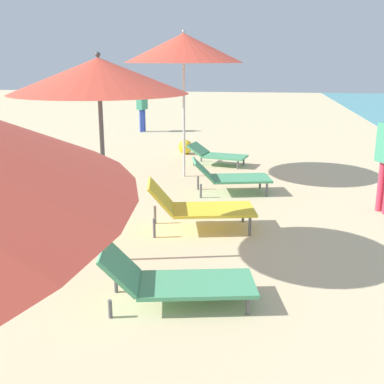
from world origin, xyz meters
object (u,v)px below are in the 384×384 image
(lounger_farthest_shoreside, at_px, (217,154))
(lounger_third_inland, at_px, (174,279))
(umbrella_farthest, at_px, (184,48))
(lounger_third_shoreside, at_px, (197,206))
(umbrella_third, at_px, (99,76))
(lounger_farthest_inland, at_px, (229,176))
(person_walking_near, at_px, (142,105))
(beach_ball, at_px, (185,147))

(lounger_farthest_shoreside, bearing_deg, lounger_third_inland, -75.56)
(lounger_third_inland, bearing_deg, umbrella_farthest, 87.15)
(lounger_third_shoreside, bearing_deg, umbrella_third, -138.28)
(lounger_third_inland, bearing_deg, lounger_third_shoreside, 80.50)
(lounger_farthest_shoreside, xyz_separation_m, lounger_farthest_inland, (0.45, -2.37, 0.07))
(lounger_third_shoreside, xyz_separation_m, person_walking_near, (-3.13, 9.35, 0.56))
(person_walking_near, distance_m, beach_ball, 4.32)
(person_walking_near, bearing_deg, umbrella_third, -58.63)
(lounger_farthest_shoreside, distance_m, lounger_farthest_inland, 2.42)
(umbrella_farthest, bearing_deg, person_walking_near, 111.47)
(lounger_farthest_shoreside, bearing_deg, lounger_third_shoreside, -75.46)
(lounger_farthest_shoreside, xyz_separation_m, person_walking_near, (-2.99, 4.95, 0.66))
(lounger_farthest_shoreside, distance_m, person_walking_near, 5.82)
(beach_ball, bearing_deg, lounger_farthest_inland, -68.93)
(umbrella_farthest, distance_m, lounger_farthest_shoreside, 2.68)
(lounger_third_inland, height_order, umbrella_farthest, umbrella_farthest)
(lounger_third_shoreside, bearing_deg, lounger_farthest_inland, 69.79)
(beach_ball, bearing_deg, lounger_farthest_shoreside, -52.60)
(lounger_farthest_shoreside, relative_size, person_walking_near, 0.94)
(beach_ball, bearing_deg, lounger_third_inland, -81.73)
(lounger_third_shoreside, distance_m, lounger_farthest_shoreside, 4.40)
(umbrella_farthest, bearing_deg, lounger_farthest_inland, -48.78)
(umbrella_third, distance_m, lounger_farthest_shoreside, 6.02)
(umbrella_third, height_order, umbrella_farthest, umbrella_farthest)
(lounger_farthest_inland, bearing_deg, umbrella_third, -123.44)
(lounger_third_shoreside, relative_size, lounger_farthest_shoreside, 1.13)
(umbrella_third, distance_m, lounger_third_shoreside, 2.41)
(lounger_farthest_inland, bearing_deg, person_walking_near, 102.53)
(lounger_farthest_shoreside, xyz_separation_m, beach_ball, (-0.94, 1.23, -0.06))
(umbrella_third, xyz_separation_m, beach_ball, (-0.15, 6.87, -2.00))
(umbrella_farthest, bearing_deg, beach_ball, 98.57)
(lounger_farthest_inland, height_order, person_walking_near, person_walking_near)
(umbrella_third, relative_size, beach_ball, 6.63)
(lounger_third_inland, relative_size, lounger_farthest_shoreside, 1.13)
(lounger_farthest_inland, bearing_deg, umbrella_farthest, 118.58)
(umbrella_third, bearing_deg, umbrella_farthest, 87.14)
(lounger_third_shoreside, xyz_separation_m, beach_ball, (-1.08, 5.62, -0.17))
(umbrella_farthest, xyz_separation_m, lounger_farthest_shoreside, (0.57, 1.21, -2.33))
(lounger_farthest_inland, bearing_deg, lounger_third_shoreside, -111.35)
(lounger_third_inland, relative_size, person_walking_near, 1.06)
(umbrella_third, height_order, beach_ball, umbrella_third)
(lounger_third_shoreside, relative_size, beach_ball, 4.37)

